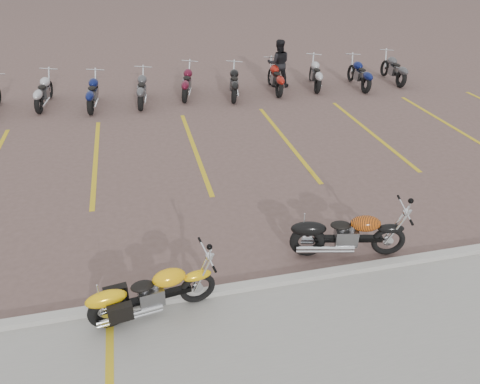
% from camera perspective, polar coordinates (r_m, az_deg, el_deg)
% --- Properties ---
extents(ground, '(100.00, 100.00, 0.00)m').
position_cam_1_polar(ground, '(9.82, -2.06, -4.22)').
color(ground, brown).
rests_on(ground, ground).
extents(curb, '(60.00, 0.18, 0.12)m').
position_cam_1_polar(curb, '(8.24, 0.79, -11.46)').
color(curb, '#ADAAA3').
rests_on(curb, ground).
extents(parking_stripes, '(38.00, 5.50, 0.01)m').
position_cam_1_polar(parking_stripes, '(13.29, -5.54, 5.23)').
color(parking_stripes, gold).
rests_on(parking_stripes, ground).
extents(yellow_cruiser, '(2.05, 0.46, 0.85)m').
position_cam_1_polar(yellow_cruiser, '(7.69, -10.92, -12.15)').
color(yellow_cruiser, black).
rests_on(yellow_cruiser, ground).
extents(flame_cruiser, '(2.15, 0.63, 0.90)m').
position_cam_1_polar(flame_cruiser, '(8.99, 12.68, -5.22)').
color(flame_cruiser, black).
rests_on(flame_cruiser, ground).
extents(person_b, '(0.99, 0.84, 1.79)m').
position_cam_1_polar(person_b, '(18.59, 4.72, 15.36)').
color(person_b, black).
rests_on(person_b, ground).
extents(bg_bike_row, '(17.38, 2.06, 1.10)m').
position_cam_1_polar(bg_bike_row, '(17.38, -6.52, 13.07)').
color(bg_bike_row, black).
rests_on(bg_bike_row, ground).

